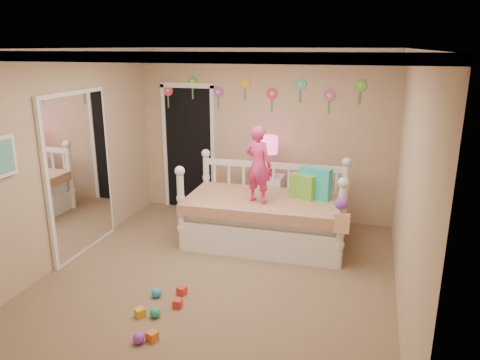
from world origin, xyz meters
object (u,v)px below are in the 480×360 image
(child, at_px, (258,165))
(nightstand, at_px, (268,200))
(daybed, at_px, (266,203))
(table_lamp, at_px, (268,150))

(child, relative_size, nightstand, 1.33)
(child, bearing_deg, daybed, -92.31)
(daybed, height_order, table_lamp, table_lamp)
(child, height_order, table_lamp, child)
(nightstand, xyz_separation_m, table_lamp, (0.00, 0.00, 0.78))
(nightstand, bearing_deg, daybed, -77.42)
(child, bearing_deg, nightstand, -67.62)
(daybed, bearing_deg, nightstand, 99.26)
(daybed, distance_m, nightstand, 0.76)
(daybed, distance_m, child, 0.60)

